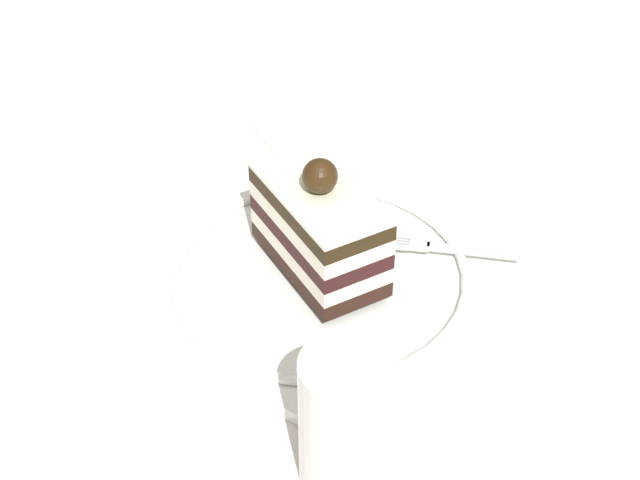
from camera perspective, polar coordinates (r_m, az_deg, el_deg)
ground_plane at (r=0.76m, az=-0.62°, el=-2.83°), size 2.40×2.40×0.00m
dessert_plate at (r=0.75m, az=0.00°, el=-2.33°), size 0.30×0.30×0.02m
cake_slice at (r=0.73m, az=0.16°, el=0.70°), size 0.13×0.08×0.10m
fork at (r=0.77m, az=7.53°, el=-0.49°), size 0.09×0.08×0.00m
drink_glass_near at (r=0.60m, az=1.59°, el=-11.14°), size 0.06×0.06×0.10m
folded_napkin at (r=0.93m, az=-1.84°, el=6.16°), size 0.10×0.07×0.00m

